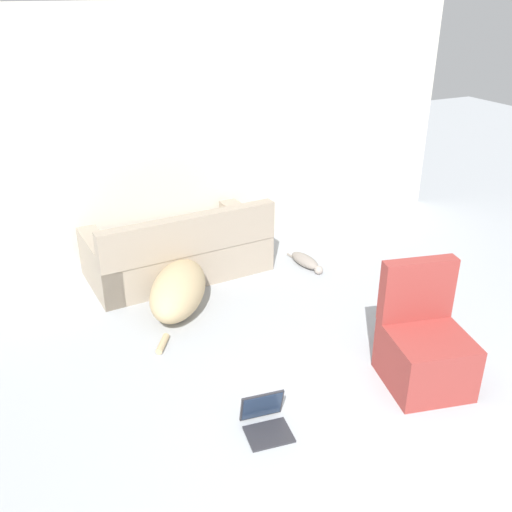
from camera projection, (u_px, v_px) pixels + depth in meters
ground_plane at (437, 492)px, 3.46m from camera, size 20.00×20.00×0.00m
wall_back at (194, 132)px, 6.23m from camera, size 6.56×0.06×2.64m
couch at (179, 252)px, 5.97m from camera, size 1.88×1.03×0.77m
dog at (179, 289)px, 5.33m from camera, size 0.92×1.26×0.43m
cat at (306, 261)px, 6.19m from camera, size 0.21×0.61×0.12m
laptop_open at (265, 417)px, 3.94m from camera, size 0.35×0.35×0.25m
side_chair at (424, 347)px, 4.31m from camera, size 0.70×0.73×0.94m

